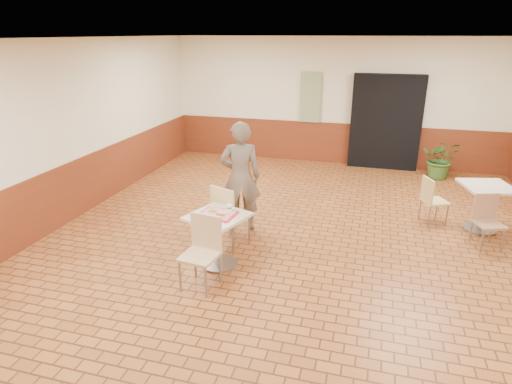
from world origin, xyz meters
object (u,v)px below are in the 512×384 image
(long_john_donut, at_px, (220,214))
(paper_cup, at_px, (229,208))
(ring_donut, at_px, (213,210))
(chair_second_front, at_px, (487,218))
(chair_second_left, at_px, (432,198))
(customer, at_px, (240,177))
(serving_tray, at_px, (218,214))
(chair_main_front, at_px, (202,248))
(main_table, at_px, (218,232))
(second_table, at_px, (485,200))
(chair_main_back, at_px, (228,213))
(potted_plant, at_px, (441,159))

(long_john_donut, height_order, paper_cup, paper_cup)
(ring_donut, height_order, chair_second_front, ring_donut)
(paper_cup, bearing_deg, chair_second_left, 37.82)
(chair_second_left, distance_m, chair_second_front, 0.99)
(ring_donut, bearing_deg, customer, 88.52)
(serving_tray, bearing_deg, long_john_donut, -41.07)
(paper_cup, bearing_deg, chair_main_front, -102.80)
(chair_main_front, relative_size, customer, 0.52)
(main_table, xyz_separation_m, chair_main_front, (-0.02, -0.52, 0.01))
(customer, relative_size, ring_donut, 16.82)
(customer, distance_m, ring_donut, 1.17)
(long_john_donut, relative_size, second_table, 0.18)
(chair_main_front, relative_size, chair_main_back, 0.97)
(main_table, relative_size, chair_main_front, 0.81)
(ring_donut, height_order, potted_plant, potted_plant)
(main_table, distance_m, chair_second_left, 3.78)
(ring_donut, xyz_separation_m, chair_second_front, (3.80, 1.59, -0.35))
(customer, relative_size, potted_plant, 2.03)
(customer, xyz_separation_m, second_table, (3.83, 1.02, -0.38))
(paper_cup, relative_size, chair_second_front, 0.12)
(main_table, distance_m, chair_main_back, 0.59)
(chair_second_left, height_order, chair_second_front, chair_second_front)
(paper_cup, distance_m, chair_second_left, 3.63)
(second_table, xyz_separation_m, chair_second_front, (-0.07, -0.60, -0.07))
(chair_main_front, height_order, chair_second_front, chair_main_front)
(paper_cup, distance_m, second_table, 4.23)
(second_table, height_order, chair_second_front, chair_second_front)
(long_john_donut, xyz_separation_m, second_table, (3.71, 2.30, -0.28))
(chair_main_front, xyz_separation_m, chair_main_back, (-0.05, 1.11, 0.02))
(chair_second_front, bearing_deg, long_john_donut, -173.72)
(ring_donut, bearing_deg, long_john_donut, -35.52)
(chair_main_front, bearing_deg, ring_donut, 104.96)
(customer, height_order, chair_second_front, customer)
(serving_tray, height_order, potted_plant, potted_plant)
(chair_main_front, relative_size, potted_plant, 1.05)
(chair_second_left, bearing_deg, long_john_donut, 105.58)
(ring_donut, relative_size, paper_cup, 1.14)
(paper_cup, distance_m, chair_second_front, 3.91)
(customer, relative_size, chair_second_left, 2.25)
(long_john_donut, bearing_deg, chair_second_left, 39.19)
(serving_tray, distance_m, chair_second_front, 4.06)
(chair_second_left, bearing_deg, chair_main_front, 109.97)
(customer, relative_size, long_john_donut, 12.59)
(chair_main_front, bearing_deg, chair_second_left, 50.98)
(main_table, distance_m, second_table, 4.39)
(chair_second_left, bearing_deg, main_table, 104.36)
(second_table, bearing_deg, customer, -165.05)
(customer, distance_m, potted_plant, 5.11)
(second_table, bearing_deg, chair_main_front, -143.84)
(serving_tray, bearing_deg, second_table, 30.75)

